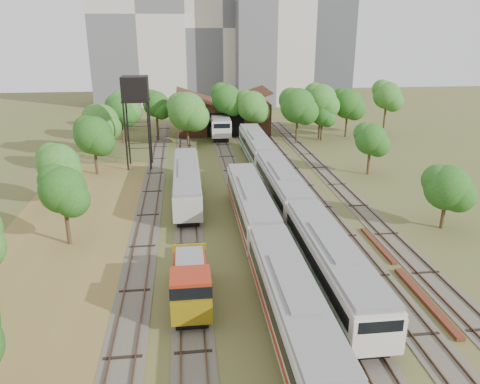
{
  "coord_description": "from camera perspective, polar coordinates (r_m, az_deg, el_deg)",
  "views": [
    {
      "loc": [
        -7.98,
        -26.76,
        17.77
      ],
      "look_at": [
        -2.78,
        16.64,
        2.5
      ],
      "focal_mm": 35.0,
      "sensor_mm": 36.0,
      "label": 1
    }
  ],
  "objects": [
    {
      "name": "tower_left",
      "position": [
        122.21,
        -12.31,
        20.36
      ],
      "size": [
        22.0,
        16.0,
        42.0
      ],
      "primitive_type": "cube",
      "color": "beige",
      "rests_on": "ground"
    },
    {
      "name": "water_tower",
      "position": [
        63.37,
        -12.66,
        11.91
      ],
      "size": [
        3.49,
        3.49,
        12.05
      ],
      "color": "black",
      "rests_on": "ground"
    },
    {
      "name": "tower_far_right",
      "position": [
        143.11,
        10.73,
        17.43
      ],
      "size": [
        12.0,
        12.0,
        28.0
      ],
      "primitive_type": "cube",
      "color": "#404348",
      "rests_on": "ground"
    },
    {
      "name": "rail_pile_near",
      "position": [
        35.33,
        21.69,
        -12.19
      ],
      "size": [
        0.58,
        8.7,
        0.29
      ],
      "primitive_type": "cube",
      "color": "#5E2B1B",
      "rests_on": "ground"
    },
    {
      "name": "tree_band_left",
      "position": [
        60.5,
        -17.81,
        6.17
      ],
      "size": [
        8.34,
        74.02,
        8.12
      ],
      "color": "#382616",
      "rests_on": "ground"
    },
    {
      "name": "tree_band_right",
      "position": [
        60.55,
        16.1,
        5.64
      ],
      "size": [
        4.84,
        41.29,
        6.62
      ],
      "color": "#382616",
      "rests_on": "ground"
    },
    {
      "name": "ground",
      "position": [
        33.1,
        8.47,
        -13.45
      ],
      "size": [
        240.0,
        240.0,
        0.0
      ],
      "primitive_type": "plane",
      "color": "#475123",
      "rests_on": "ground"
    },
    {
      "name": "tower_right",
      "position": [
        120.94,
        3.95,
        22.16
      ],
      "size": [
        18.0,
        16.0,
        48.0
      ],
      "primitive_type": "cube",
      "color": "beige",
      "rests_on": "ground"
    },
    {
      "name": "dry_grass_patch",
      "position": [
        40.29,
        -20.68,
        -8.23
      ],
      "size": [
        14.0,
        60.0,
        0.04
      ],
      "primitive_type": "cube",
      "color": "brown",
      "rests_on": "ground"
    },
    {
      "name": "shunter_locomotive",
      "position": [
        31.98,
        -6.04,
        -11.21
      ],
      "size": [
        2.59,
        8.1,
        3.38
      ],
      "color": "black",
      "rests_on": "ground"
    },
    {
      "name": "tower_centre",
      "position": [
        127.15,
        -2.46,
        19.34
      ],
      "size": [
        20.0,
        18.0,
        36.0
      ],
      "primitive_type": "cube",
      "color": "beige",
      "rests_on": "ground"
    },
    {
      "name": "railcar_green_set",
      "position": [
        49.74,
        5.11,
        0.67
      ],
      "size": [
        3.04,
        52.07,
        3.76
      ],
      "color": "black",
      "rests_on": "ground"
    },
    {
      "name": "rail_pile_far",
      "position": [
        42.37,
        16.43,
        -6.22
      ],
      "size": [
        0.44,
        6.97,
        0.23
      ],
      "primitive_type": "cube",
      "color": "#5E2B1B",
      "rests_on": "ground"
    },
    {
      "name": "old_grey_coach",
      "position": [
        51.68,
        -6.52,
        1.27
      ],
      "size": [
        2.85,
        18.0,
        3.53
      ],
      "color": "black",
      "rests_on": "ground"
    },
    {
      "name": "tree_band_far",
      "position": [
        78.51,
        2.31,
        10.63
      ],
      "size": [
        49.19,
        9.57,
        9.27
      ],
      "color": "#382616",
      "rests_on": "ground"
    },
    {
      "name": "maintenance_shed",
      "position": [
        86.31,
        -2.11,
        9.33
      ],
      "size": [
        16.45,
        11.55,
        7.58
      ],
      "color": "#391D14",
      "rests_on": "ground"
    },
    {
      "name": "railcar_rear",
      "position": [
        84.38,
        -2.67,
        8.54
      ],
      "size": [
        3.24,
        16.08,
        4.01
      ],
      "color": "black",
      "rests_on": "ground"
    },
    {
      "name": "railcar_red_set",
      "position": [
        36.51,
        3.31,
        -6.45
      ],
      "size": [
        2.99,
        34.58,
        3.7
      ],
      "color": "black",
      "rests_on": "ground"
    },
    {
      "name": "tracks",
      "position": [
        55.2,
        1.15,
        0.52
      ],
      "size": [
        24.6,
        80.0,
        0.19
      ],
      "color": "#4C473D",
      "rests_on": "ground"
    }
  ]
}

